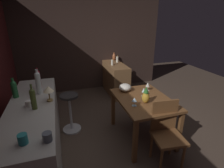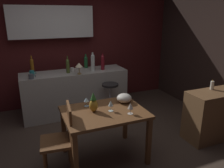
# 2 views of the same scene
# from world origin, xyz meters

# --- Properties ---
(ground_plane) EXTENTS (9.00, 9.00, 0.00)m
(ground_plane) POSITION_xyz_m (0.00, 0.00, 0.00)
(ground_plane) COLOR #47382D
(wall_side_right) EXTENTS (0.10, 4.40, 2.60)m
(wall_side_right) POSITION_xyz_m (2.55, 0.30, 1.30)
(wall_side_right) COLOR #33231E
(wall_side_right) RESTS_ON ground_plane
(dining_table) EXTENTS (1.11, 0.83, 0.74)m
(dining_table) POSITION_xyz_m (0.01, -0.27, 0.64)
(dining_table) COLOR brown
(dining_table) RESTS_ON ground_plane
(kitchen_counter) EXTENTS (2.10, 0.60, 0.90)m
(kitchen_counter) POSITION_xyz_m (-0.00, 1.41, 0.45)
(kitchen_counter) COLOR #B2ADA3
(kitchen_counter) RESTS_ON ground_plane
(sideboard_cabinet) EXTENTS (1.10, 0.44, 0.82)m
(sideboard_cabinet) POSITION_xyz_m (1.96, -0.44, 0.41)
(sideboard_cabinet) COLOR brown
(sideboard_cabinet) RESTS_ON ground_plane
(chair_near_window) EXTENTS (0.44, 0.44, 0.93)m
(chair_near_window) POSITION_xyz_m (-0.59, -0.33, 0.50)
(chair_near_window) COLOR brown
(chair_near_window) RESTS_ON ground_plane
(bar_stool) EXTENTS (0.34, 0.34, 0.72)m
(bar_stool) POSITION_xyz_m (0.57, 0.89, 0.39)
(bar_stool) COLOR #262323
(bar_stool) RESTS_ON ground_plane
(wine_glass_left) EXTENTS (0.08, 0.08, 0.13)m
(wine_glass_left) POSITION_xyz_m (-0.17, -0.02, 0.84)
(wine_glass_left) COLOR silver
(wine_glass_left) RESTS_ON dining_table
(wine_glass_right) EXTENTS (0.07, 0.07, 0.15)m
(wine_glass_right) POSITION_xyz_m (0.30, -0.49, 0.85)
(wine_glass_right) COLOR silver
(wine_glass_right) RESTS_ON dining_table
(wine_glass_center) EXTENTS (0.07, 0.07, 0.15)m
(wine_glass_center) POSITION_xyz_m (0.09, -0.31, 0.85)
(wine_glass_center) COLOR silver
(wine_glass_center) RESTS_ON dining_table
(pineapple_centerpiece) EXTENTS (0.12, 0.12, 0.27)m
(pineapple_centerpiece) POSITION_xyz_m (-0.13, -0.23, 0.86)
(pineapple_centerpiece) COLOR gold
(pineapple_centerpiece) RESTS_ON dining_table
(fruit_bowl) EXTENTS (0.22, 0.22, 0.13)m
(fruit_bowl) POSITION_xyz_m (0.40, -0.10, 0.81)
(fruit_bowl) COLOR beige
(fruit_bowl) RESTS_ON dining_table
(wine_bottle_olive) EXTENTS (0.07, 0.07, 0.33)m
(wine_bottle_olive) POSITION_xyz_m (-0.14, 1.35, 1.05)
(wine_bottle_olive) COLOR #475623
(wine_bottle_olive) RESTS_ON kitchen_counter
(wine_bottle_clear) EXTENTS (0.08, 0.08, 0.38)m
(wine_bottle_clear) POSITION_xyz_m (0.37, 1.32, 1.09)
(wine_bottle_clear) COLOR silver
(wine_bottle_clear) RESTS_ON kitchen_counter
(wine_bottle_green) EXTENTS (0.08, 0.08, 0.29)m
(wine_bottle_green) POSITION_xyz_m (0.31, 1.64, 1.04)
(wine_bottle_green) COLOR #1E592D
(wine_bottle_green) RESTS_ON kitchen_counter
(wine_bottle_ruby) EXTENTS (0.07, 0.07, 0.34)m
(wine_bottle_ruby) POSITION_xyz_m (0.59, 1.33, 1.06)
(wine_bottle_ruby) COLOR maroon
(wine_bottle_ruby) RESTS_ON kitchen_counter
(cup_white) EXTENTS (0.11, 0.07, 0.08)m
(cup_white) POSITION_xyz_m (-0.03, 1.43, 0.94)
(cup_white) COLOR white
(cup_white) RESTS_ON kitchen_counter
(cup_teal) EXTENTS (0.12, 0.09, 0.10)m
(cup_teal) POSITION_xyz_m (-0.80, 1.39, 0.95)
(cup_teal) COLOR teal
(cup_teal) RESTS_ON kitchen_counter
(cup_slate) EXTENTS (0.12, 0.09, 0.09)m
(cup_slate) POSITION_xyz_m (-0.83, 1.17, 0.94)
(cup_slate) COLOR #515660
(cup_slate) RESTS_ON kitchen_counter
(counter_lamp) EXTENTS (0.14, 0.14, 0.22)m
(counter_lamp) POSITION_xyz_m (0.04, 1.17, 1.07)
(counter_lamp) COLOR #A58447
(counter_lamp) RESTS_ON kitchen_counter
(pillar_candle_tall) EXTENTS (0.06, 0.06, 0.17)m
(pillar_candle_tall) POSITION_xyz_m (1.88, -0.32, 0.89)
(pillar_candle_tall) COLOR white
(pillar_candle_tall) RESTS_ON sideboard_cabinet
(pillar_candle_short) EXTENTS (0.06, 0.06, 0.18)m
(pillar_candle_short) POSITION_xyz_m (2.12, -0.54, 0.90)
(pillar_candle_short) COLOR white
(pillar_candle_short) RESTS_ON sideboard_cabinet
(vase_copper) EXTENTS (0.09, 0.09, 0.22)m
(vase_copper) POSITION_xyz_m (2.37, -0.53, 0.92)
(vase_copper) COLOR #B26038
(vase_copper) RESTS_ON sideboard_cabinet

